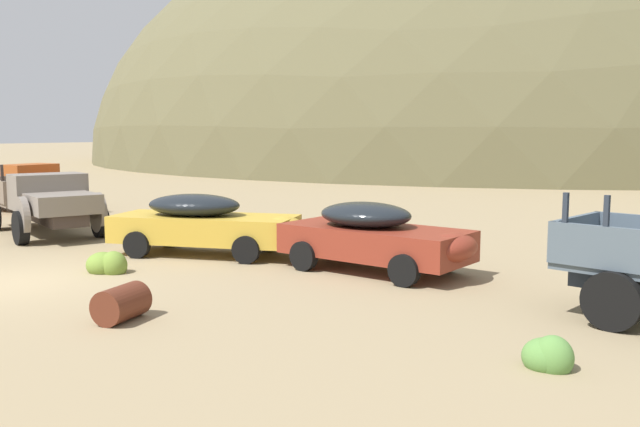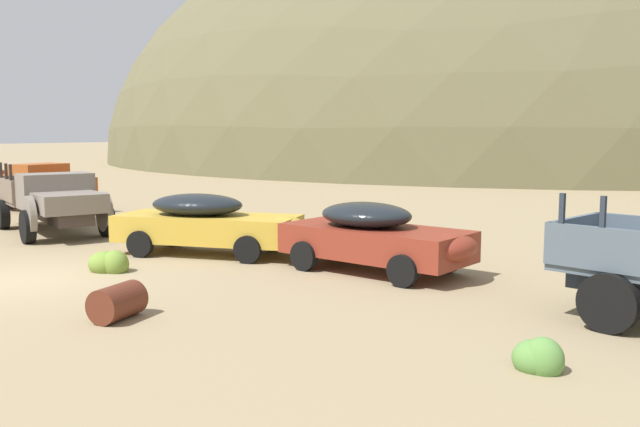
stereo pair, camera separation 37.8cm
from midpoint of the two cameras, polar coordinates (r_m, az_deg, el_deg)
The scene contains 9 objects.
ground_plane at distance 15.87m, azimuth -25.34°, elevation -5.30°, with size 300.00×300.00×0.00m, color #998460.
hill_far_left at distance 75.32m, azimuth 11.51°, elevation 4.36°, with size 82.63×71.34×51.14m, color brown.
truck_oxide_orange at distance 29.07m, azimuth -23.53°, elevation 2.02°, with size 5.80×2.83×1.89m.
truck_primer_gray at distance 22.45m, azimuth -22.24°, elevation 0.84°, with size 6.12×3.94×2.16m.
car_faded_yellow at distance 17.73m, azimuth -9.80°, elevation -0.83°, with size 5.22×3.23×1.57m.
car_rust_red at distance 15.39m, azimuth 4.29°, elevation -1.92°, with size 4.62×2.25×1.57m.
oil_drum_by_truck at distance 12.05m, azimuth -17.11°, elevation -7.20°, with size 0.79×1.02×0.60m.
bush_lone_scrub at distance 16.23m, azimuth -17.92°, elevation -4.13°, with size 1.00×0.75×0.64m.
bush_between_trucks at distance 9.79m, azimuth 17.50°, elevation -11.38°, with size 0.70×0.57×0.60m.
Camera 1 is at (13.31, -7.88, 3.17)m, focal length 38.32 mm.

